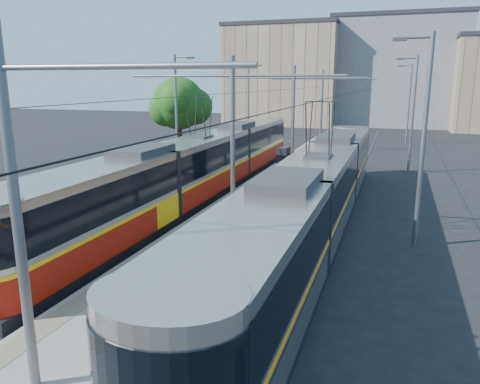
% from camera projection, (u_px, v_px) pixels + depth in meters
% --- Properties ---
extents(ground, '(160.00, 160.00, 0.00)m').
position_uv_depth(ground, '(139.00, 310.00, 13.19)').
color(ground, black).
rests_on(ground, ground).
extents(platform, '(4.00, 50.00, 0.30)m').
position_uv_depth(platform, '(281.00, 183.00, 28.84)').
color(platform, gray).
rests_on(platform, ground).
extents(tactile_strip_left, '(0.70, 50.00, 0.01)m').
position_uv_depth(tactile_strip_left, '(259.00, 179.00, 29.25)').
color(tactile_strip_left, gray).
rests_on(tactile_strip_left, platform).
extents(tactile_strip_right, '(0.70, 50.00, 0.01)m').
position_uv_depth(tactile_strip_right, '(305.00, 182.00, 28.35)').
color(tactile_strip_right, gray).
rests_on(tactile_strip_right, platform).
extents(rails, '(8.71, 70.00, 0.03)m').
position_uv_depth(rails, '(281.00, 185.00, 28.87)').
color(rails, gray).
rests_on(rails, ground).
extents(tram_left, '(2.43, 31.03, 5.50)m').
position_uv_depth(tram_left, '(201.00, 166.00, 25.79)').
color(tram_left, black).
rests_on(tram_left, ground).
extents(tram_right, '(2.43, 28.44, 5.50)m').
position_uv_depth(tram_right, '(317.00, 191.00, 19.25)').
color(tram_right, black).
rests_on(tram_right, ground).
extents(catenary, '(9.20, 70.00, 7.00)m').
position_uv_depth(catenary, '(270.00, 115.00, 25.20)').
color(catenary, slate).
rests_on(catenary, platform).
extents(street_lamps, '(15.18, 38.22, 8.00)m').
position_uv_depth(street_lamps, '(296.00, 113.00, 31.60)').
color(street_lamps, slate).
rests_on(street_lamps, ground).
extents(shelter, '(0.67, 1.03, 2.20)m').
position_uv_depth(shelter, '(283.00, 165.00, 27.65)').
color(shelter, black).
rests_on(shelter, platform).
extents(tree, '(4.58, 4.23, 6.65)m').
position_uv_depth(tree, '(183.00, 104.00, 37.23)').
color(tree, '#382314').
rests_on(tree, ground).
extents(building_left, '(16.32, 12.24, 14.39)m').
position_uv_depth(building_left, '(285.00, 75.00, 69.98)').
color(building_left, tan).
rests_on(building_left, ground).
extents(building_centre, '(18.36, 14.28, 15.33)m').
position_uv_depth(building_centre, '(397.00, 72.00, 68.62)').
color(building_centre, gray).
rests_on(building_centre, ground).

